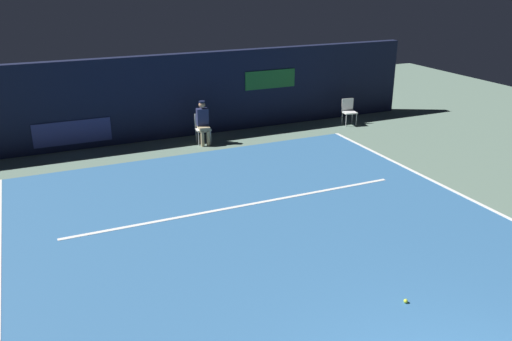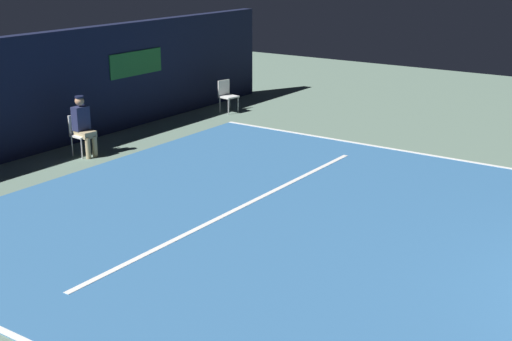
% 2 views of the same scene
% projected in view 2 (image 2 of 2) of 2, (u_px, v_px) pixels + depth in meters
% --- Properties ---
extents(ground_plane, '(32.51, 32.51, 0.00)m').
position_uv_depth(ground_plane, '(350.00, 235.00, 11.14)').
color(ground_plane, slate).
extents(court_surface, '(10.07, 12.16, 0.01)m').
position_uv_depth(court_surface, '(350.00, 234.00, 11.14)').
color(court_surface, '#336699').
rests_on(court_surface, ground).
extents(line_sideline_left, '(0.10, 12.16, 0.01)m').
position_uv_depth(line_sideline_left, '(457.00, 160.00, 15.05)').
color(line_sideline_left, white).
rests_on(line_sideline_left, court_surface).
extents(line_service, '(7.86, 0.10, 0.01)m').
position_uv_depth(line_service, '(241.00, 207.00, 12.28)').
color(line_service, white).
rests_on(line_service, court_surface).
extents(back_wall, '(17.01, 0.33, 2.60)m').
position_uv_depth(back_wall, '(20.00, 97.00, 15.05)').
color(back_wall, '#141933').
rests_on(back_wall, ground).
extents(line_judge_on_chair, '(0.47, 0.55, 1.32)m').
position_uv_depth(line_judge_on_chair, '(83.00, 125.00, 15.20)').
color(line_judge_on_chair, white).
rests_on(line_judge_on_chair, ground).
extents(courtside_chair_near, '(0.50, 0.48, 0.88)m').
position_uv_depth(courtside_chair_near, '(227.00, 94.00, 19.38)').
color(courtside_chair_near, white).
rests_on(courtside_chair_near, ground).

